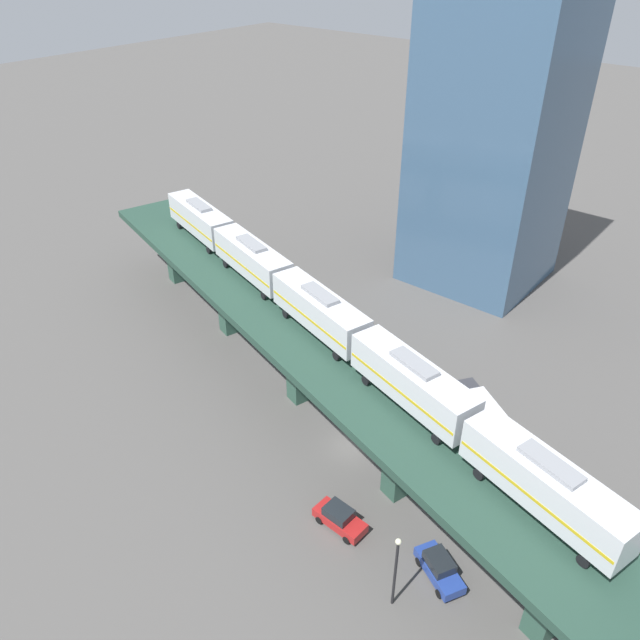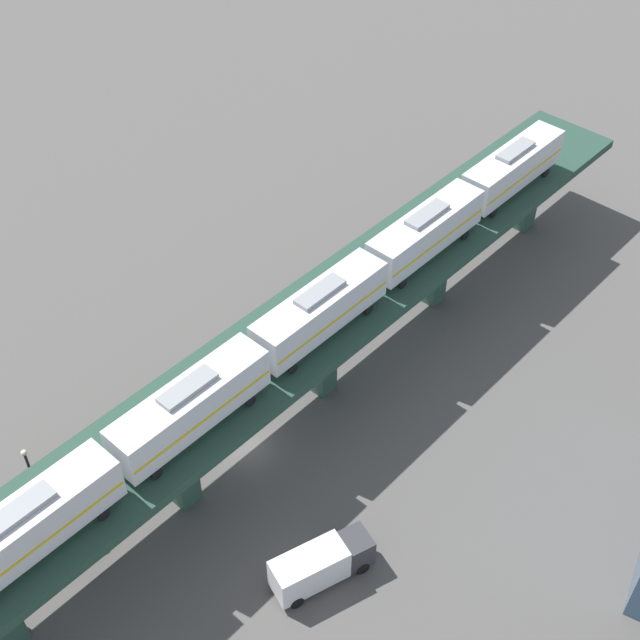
% 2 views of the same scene
% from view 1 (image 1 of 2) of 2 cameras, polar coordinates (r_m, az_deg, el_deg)
% --- Properties ---
extents(ground_plane, '(400.00, 400.00, 0.00)m').
position_cam_1_polar(ground_plane, '(58.69, 2.68, -11.52)').
color(ground_plane, '#514F4C').
extents(elevated_viaduct, '(33.34, 90.77, 8.34)m').
position_cam_1_polar(elevated_viaduct, '(54.07, 2.75, -5.98)').
color(elevated_viaduct, '#244135').
rests_on(elevated_viaduct, ground).
extents(subway_train, '(19.83, 60.77, 4.45)m').
position_cam_1_polar(subway_train, '(56.92, 0.00, 0.88)').
color(subway_train, silver).
rests_on(subway_train, elevated_viaduct).
extents(street_car_red, '(2.10, 4.47, 1.89)m').
position_cam_1_polar(street_car_red, '(51.95, 1.80, -17.64)').
color(street_car_red, '#AD1E1E').
rests_on(street_car_red, ground).
extents(street_car_blue, '(3.65, 4.73, 1.89)m').
position_cam_1_polar(street_car_blue, '(49.94, 10.85, -21.36)').
color(street_car_blue, '#233D93').
rests_on(street_car_blue, ground).
extents(delivery_truck, '(5.90, 7.22, 3.20)m').
position_cam_1_polar(delivery_truck, '(61.48, 14.37, -8.09)').
color(delivery_truck, '#333338').
rests_on(delivery_truck, ground).
extents(street_lamp, '(0.44, 0.44, 6.94)m').
position_cam_1_polar(street_lamp, '(45.61, 6.95, -21.49)').
color(street_lamp, black).
rests_on(street_lamp, ground).
extents(office_tower, '(16.00, 16.00, 36.00)m').
position_cam_1_polar(office_tower, '(81.42, 15.62, 15.25)').
color(office_tower, '#3D5B7A').
rests_on(office_tower, ground).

